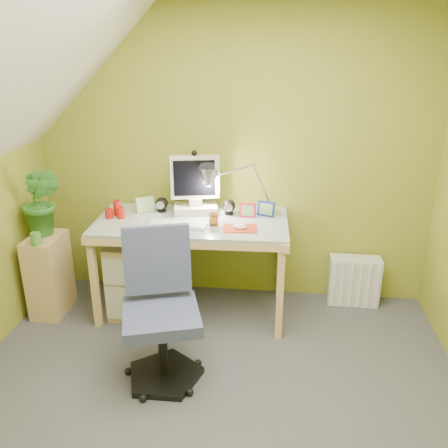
# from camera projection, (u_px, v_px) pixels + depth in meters

# --- Properties ---
(floor) EXTENTS (3.20, 3.20, 0.01)m
(floor) POSITION_uv_depth(u_px,v_px,m) (205.00, 424.00, 2.74)
(floor) COLOR #46464B
(floor) RESTS_ON ground
(wall_back) EXTENTS (3.20, 0.01, 2.40)m
(wall_back) POSITION_uv_depth(u_px,v_px,m) (232.00, 156.00, 3.78)
(wall_back) COLOR olive
(wall_back) RESTS_ON floor
(desk) EXTENTS (1.48, 0.77, 0.78)m
(desk) POSITION_uv_depth(u_px,v_px,m) (193.00, 266.00, 3.76)
(desk) COLOR tan
(desk) RESTS_ON floor
(monitor) EXTENTS (0.42, 0.29, 0.52)m
(monitor) POSITION_uv_depth(u_px,v_px,m) (195.00, 181.00, 3.69)
(monitor) COLOR beige
(monitor) RESTS_ON desk
(speaker_left) EXTENTS (0.11, 0.11, 0.12)m
(speaker_left) POSITION_uv_depth(u_px,v_px,m) (162.00, 205.00, 3.78)
(speaker_left) COLOR black
(speaker_left) RESTS_ON desk
(speaker_right) EXTENTS (0.12, 0.12, 0.12)m
(speaker_right) POSITION_uv_depth(u_px,v_px,m) (229.00, 207.00, 3.72)
(speaker_right) COLOR black
(speaker_right) RESTS_ON desk
(keyboard) EXTENTS (0.43, 0.16, 0.02)m
(keyboard) POSITION_uv_depth(u_px,v_px,m) (178.00, 225.00, 3.50)
(keyboard) COLOR silver
(keyboard) RESTS_ON desk
(mousepad) EXTENTS (0.26, 0.19, 0.01)m
(mousepad) POSITION_uv_depth(u_px,v_px,m) (240.00, 228.00, 3.45)
(mousepad) COLOR #B4351C
(mousepad) RESTS_ON desk
(mouse) EXTENTS (0.12, 0.09, 0.04)m
(mouse) POSITION_uv_depth(u_px,v_px,m) (240.00, 227.00, 3.44)
(mouse) COLOR white
(mouse) RESTS_ON mousepad
(amber_tumbler) EXTENTS (0.08, 0.08, 0.09)m
(amber_tumbler) POSITION_uv_depth(u_px,v_px,m) (214.00, 219.00, 3.51)
(amber_tumbler) COLOR brown
(amber_tumbler) RESTS_ON desk
(candle_cluster) EXTENTS (0.17, 0.16, 0.12)m
(candle_cluster) POSITION_uv_depth(u_px,v_px,m) (116.00, 209.00, 3.67)
(candle_cluster) COLOR red
(candle_cluster) RESTS_ON desk
(photo_frame_red) EXTENTS (0.13, 0.03, 0.11)m
(photo_frame_red) POSITION_uv_depth(u_px,v_px,m) (248.00, 210.00, 3.67)
(photo_frame_red) COLOR #C6153F
(photo_frame_red) RESTS_ON desk
(photo_frame_blue) EXTENTS (0.13, 0.06, 0.12)m
(photo_frame_blue) POSITION_uv_depth(u_px,v_px,m) (266.00, 209.00, 3.69)
(photo_frame_blue) COLOR navy
(photo_frame_blue) RESTS_ON desk
(photo_frame_green) EXTENTS (0.13, 0.09, 0.12)m
(photo_frame_green) POSITION_uv_depth(u_px,v_px,m) (145.00, 205.00, 3.77)
(photo_frame_green) COLOR #AACD8D
(photo_frame_green) RESTS_ON desk
(desk_lamp) EXTENTS (0.60, 0.32, 0.61)m
(desk_lamp) POSITION_uv_depth(u_px,v_px,m) (253.00, 177.00, 3.63)
(desk_lamp) COLOR #B1B1B6
(desk_lamp) RESTS_ON desk
(side_ledge) EXTENTS (0.24, 0.37, 0.65)m
(side_ledge) POSITION_uv_depth(u_px,v_px,m) (49.00, 275.00, 3.76)
(side_ledge) COLOR tan
(side_ledge) RESTS_ON floor
(potted_plant) EXTENTS (0.30, 0.24, 0.54)m
(potted_plant) POSITION_uv_depth(u_px,v_px,m) (42.00, 201.00, 3.59)
(potted_plant) COLOR #317226
(potted_plant) RESTS_ON side_ledge
(green_cup) EXTENTS (0.08, 0.08, 0.10)m
(green_cup) POSITION_uv_depth(u_px,v_px,m) (36.00, 239.00, 3.49)
(green_cup) COLOR #51943D
(green_cup) RESTS_ON side_ledge
(task_chair) EXTENTS (0.66, 0.66, 0.96)m
(task_chair) POSITION_uv_depth(u_px,v_px,m) (161.00, 315.00, 2.93)
(task_chair) COLOR #3C4363
(task_chair) RESTS_ON floor
(radiator) EXTENTS (0.41, 0.17, 0.41)m
(radiator) POSITION_uv_depth(u_px,v_px,m) (354.00, 281.00, 3.92)
(radiator) COLOR silver
(radiator) RESTS_ON floor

